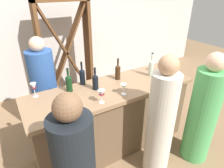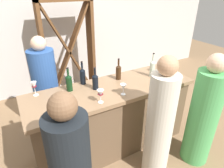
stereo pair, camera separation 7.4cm
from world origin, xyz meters
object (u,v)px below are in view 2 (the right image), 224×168
wine_bottle_leftmost_dark_green (69,82)px  person_left_guest (160,124)px  wine_rack (69,52)px  wine_bottle_center_near_black (95,81)px  wine_bottle_second_right_amber_brown (118,72)px  wine_glass_near_right (34,86)px  wine_glass_near_left (100,94)px  wine_bottle_second_left_near_black (83,76)px  wine_glass_near_center (123,87)px  person_right_guest (203,116)px  wine_bottle_far_right_clear_pale (172,72)px  water_pitcher (163,67)px  person_server_behind (47,92)px  wine_bottle_rightmost_clear_pale (152,68)px

wine_bottle_leftmost_dark_green → person_left_guest: 1.16m
wine_rack → wine_bottle_center_near_black: size_ratio=6.67×
wine_bottle_second_right_amber_brown → wine_glass_near_right: (-1.07, 0.09, 0.01)m
wine_glass_near_left → wine_bottle_leftmost_dark_green: bearing=116.5°
wine_bottle_second_right_amber_brown → person_left_guest: bearing=-85.7°
wine_bottle_second_left_near_black → wine_glass_near_right: (-0.60, -0.01, 0.00)m
wine_bottle_second_right_amber_brown → wine_glass_near_center: (-0.16, -0.39, -0.02)m
wine_glass_near_center → person_right_guest: size_ratio=0.09×
wine_bottle_second_left_near_black → wine_rack: bearing=79.9°
wine_bottle_far_right_clear_pale → person_right_guest: size_ratio=0.21×
water_pitcher → person_left_guest: 0.96m
wine_glass_near_left → water_pitcher: size_ratio=0.75×
wine_glass_near_left → person_left_guest: size_ratio=0.10×
wine_glass_near_center → wine_bottle_far_right_clear_pale: bearing=1.4°
wine_glass_near_left → person_right_guest: bearing=-23.8°
person_left_guest → person_server_behind: (-0.94, 1.38, -0.01)m
wine_glass_near_center → wine_bottle_rightmost_clear_pale: bearing=21.1°
person_left_guest → person_server_behind: person_server_behind is taller
wine_bottle_leftmost_dark_green → person_server_behind: size_ratio=0.20×
wine_bottle_center_near_black → water_pitcher: size_ratio=1.39×
wine_bottle_leftmost_dark_green → wine_bottle_second_left_near_black: 0.23m
wine_bottle_second_left_near_black → water_pitcher: (1.14, -0.25, -0.01)m
wine_bottle_center_near_black → person_right_guest: bearing=-37.5°
wine_rack → wine_glass_near_left: wine_rack is taller
wine_glass_near_center → person_server_behind: bearing=127.0°
wine_glass_near_center → person_left_guest: size_ratio=0.09×
wine_bottle_leftmost_dark_green → wine_bottle_second_right_amber_brown: 0.69m
wine_bottle_second_left_near_black → wine_glass_near_center: (0.31, -0.49, -0.02)m
wine_bottle_second_left_near_black → wine_bottle_rightmost_clear_pale: bearing=-15.0°
water_pitcher → wine_glass_near_center: bearing=-163.7°
wine_bottle_rightmost_clear_pale → wine_bottle_second_left_near_black: bearing=165.0°
wine_bottle_center_near_black → water_pitcher: wine_bottle_center_near_black is taller
wine_rack → wine_glass_near_right: wine_rack is taller
person_server_behind → wine_bottle_leftmost_dark_green: bearing=32.8°
wine_bottle_rightmost_clear_pale → wine_bottle_leftmost_dark_green: bearing=172.1°
wine_glass_near_center → person_server_behind: person_server_behind is taller
water_pitcher → wine_bottle_leftmost_dark_green: bearing=173.4°
wine_bottle_leftmost_dark_green → wine_glass_near_center: wine_bottle_leftmost_dark_green is taller
wine_glass_near_right → person_server_behind: size_ratio=0.11×
water_pitcher → person_left_guest: bearing=-132.3°
wine_bottle_center_near_black → wine_glass_near_right: size_ratio=1.65×
wine_bottle_second_right_amber_brown → person_right_guest: bearing=-54.0°
person_right_guest → wine_bottle_second_left_near_black: bearing=58.0°
wine_glass_near_center → wine_glass_near_right: wine_glass_near_right is taller
wine_bottle_center_near_black → person_server_behind: person_server_behind is taller
person_left_guest → person_server_behind: 1.67m
wine_bottle_second_left_near_black → water_pitcher: wine_bottle_second_left_near_black is taller
wine_bottle_second_right_amber_brown → person_left_guest: person_left_guest is taller
wine_bottle_far_right_clear_pale → wine_bottle_leftmost_dark_green: bearing=163.6°
person_right_guest → person_server_behind: bearing=56.0°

